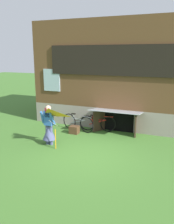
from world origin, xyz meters
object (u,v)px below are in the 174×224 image
object	(u,v)px
wooden_crate	(74,130)
bicycle_silver	(78,123)
bicycle_red	(98,123)
person	(49,128)
kite	(49,119)

from	to	relation	value
wooden_crate	bicycle_silver	bearing A→B (deg)	91.45
bicycle_red	bicycle_silver	world-z (taller)	bicycle_silver
bicycle_red	bicycle_silver	xyz separation A→B (m)	(-0.87, -0.31, 0.02)
bicycle_silver	wooden_crate	world-z (taller)	bicycle_silver
bicycle_silver	wooden_crate	xyz separation A→B (m)	(0.01, -0.42, -0.22)
person	bicycle_red	distance (m)	2.62
kite	bicycle_red	distance (m)	3.12
bicycle_silver	bicycle_red	bearing A→B (deg)	33.09
kite	bicycle_red	size ratio (longest dim) A/B	0.89
kite	wooden_crate	xyz separation A→B (m)	(0.01, 2.14, -1.06)
bicycle_red	wooden_crate	world-z (taller)	bicycle_red
kite	bicycle_silver	xyz separation A→B (m)	(-0.00, 2.56, -0.84)
person	bicycle_red	size ratio (longest dim) A/B	0.95
bicycle_red	person	bearing A→B (deg)	-129.08
kite	wooden_crate	size ratio (longest dim) A/B	3.64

